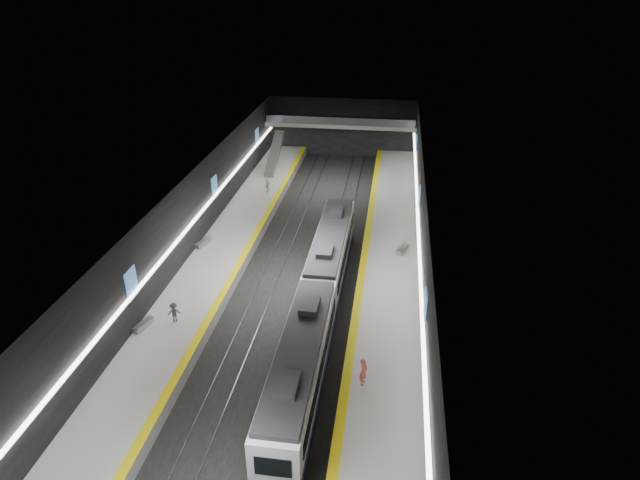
% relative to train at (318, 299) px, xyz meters
% --- Properties ---
extents(ground, '(70.00, 70.00, 0.00)m').
position_rel_train_xyz_m(ground, '(-2.50, 4.58, -2.20)').
color(ground, black).
rests_on(ground, ground).
extents(ceiling, '(20.00, 70.00, 0.04)m').
position_rel_train_xyz_m(ceiling, '(-2.50, 4.58, 5.80)').
color(ceiling, beige).
rests_on(ceiling, wall_left).
extents(wall_left, '(0.04, 70.00, 8.00)m').
position_rel_train_xyz_m(wall_left, '(-12.50, 4.58, 1.80)').
color(wall_left, black).
rests_on(wall_left, ground).
extents(wall_right, '(0.04, 70.00, 8.00)m').
position_rel_train_xyz_m(wall_right, '(7.50, 4.58, 1.80)').
color(wall_right, black).
rests_on(wall_right, ground).
extents(wall_back, '(20.00, 0.04, 8.00)m').
position_rel_train_xyz_m(wall_back, '(-2.50, 39.58, 1.80)').
color(wall_back, black).
rests_on(wall_back, ground).
extents(platform_left, '(5.00, 70.00, 1.00)m').
position_rel_train_xyz_m(platform_left, '(-10.00, 4.58, -1.70)').
color(platform_left, slate).
rests_on(platform_left, ground).
extents(tile_surface_left, '(5.00, 70.00, 0.02)m').
position_rel_train_xyz_m(tile_surface_left, '(-10.00, 4.58, -1.19)').
color(tile_surface_left, '#ADADA7').
rests_on(tile_surface_left, platform_left).
extents(tactile_strip_left, '(0.60, 70.00, 0.02)m').
position_rel_train_xyz_m(tactile_strip_left, '(-7.80, 4.58, -1.18)').
color(tactile_strip_left, yellow).
rests_on(tactile_strip_left, platform_left).
extents(platform_right, '(5.00, 70.00, 1.00)m').
position_rel_train_xyz_m(platform_right, '(5.00, 4.58, -1.70)').
color(platform_right, slate).
rests_on(platform_right, ground).
extents(tile_surface_right, '(5.00, 70.00, 0.02)m').
position_rel_train_xyz_m(tile_surface_right, '(5.00, 4.58, -1.19)').
color(tile_surface_right, '#ADADA7').
rests_on(tile_surface_right, platform_right).
extents(tactile_strip_right, '(0.60, 70.00, 0.02)m').
position_rel_train_xyz_m(tactile_strip_right, '(2.80, 4.58, -1.18)').
color(tactile_strip_right, yellow).
rests_on(tactile_strip_right, platform_right).
extents(rails, '(6.52, 70.00, 0.12)m').
position_rel_train_xyz_m(rails, '(-2.50, 4.58, -2.14)').
color(rails, gray).
rests_on(rails, ground).
extents(train, '(2.69, 30.04, 3.60)m').
position_rel_train_xyz_m(train, '(0.00, 0.00, 0.00)').
color(train, '#0E1834').
rests_on(train, ground).
extents(ad_posters, '(19.94, 53.50, 2.20)m').
position_rel_train_xyz_m(ad_posters, '(-2.50, 5.58, 2.30)').
color(ad_posters, '#3E71BA').
rests_on(ad_posters, wall_left).
extents(cove_light_left, '(0.25, 68.60, 0.12)m').
position_rel_train_xyz_m(cove_light_left, '(-12.30, 4.58, 1.60)').
color(cove_light_left, white).
rests_on(cove_light_left, wall_left).
extents(cove_light_right, '(0.25, 68.60, 0.12)m').
position_rel_train_xyz_m(cove_light_right, '(7.30, 4.58, 1.60)').
color(cove_light_right, white).
rests_on(cove_light_right, wall_right).
extents(mezzanine_bridge, '(20.00, 3.00, 1.50)m').
position_rel_train_xyz_m(mezzanine_bridge, '(-2.50, 37.51, 2.84)').
color(mezzanine_bridge, gray).
rests_on(mezzanine_bridge, wall_left).
extents(escalator, '(1.20, 7.50, 3.92)m').
position_rel_train_xyz_m(escalator, '(-10.00, 30.58, 0.70)').
color(escalator, '#99999E').
rests_on(escalator, platform_left).
extents(bench_left_near, '(0.97, 1.83, 0.43)m').
position_rel_train_xyz_m(bench_left_near, '(-12.00, -3.63, -0.98)').
color(bench_left_near, '#99999E').
rests_on(bench_left_near, platform_left).
extents(bench_left_far, '(1.05, 1.90, 0.45)m').
position_rel_train_xyz_m(bench_left_far, '(-12.00, 8.99, -0.97)').
color(bench_left_far, '#99999E').
rests_on(bench_left_far, platform_left).
extents(bench_right_far, '(1.17, 1.98, 0.47)m').
position_rel_train_xyz_m(bench_right_far, '(6.10, 10.37, -0.96)').
color(bench_right_far, '#99999E').
rests_on(bench_right_far, platform_right).
extents(passenger_right_a, '(0.59, 0.77, 1.88)m').
position_rel_train_xyz_m(passenger_right_a, '(3.84, -7.11, -0.26)').
color(passenger_right_a, '#D3554E').
rests_on(passenger_right_a, platform_right).
extents(passenger_left_a, '(0.59, 0.99, 1.59)m').
position_rel_train_xyz_m(passenger_left_a, '(-9.08, 22.40, -0.40)').
color(passenger_left_a, silver).
rests_on(passenger_left_a, platform_left).
extents(passenger_left_b, '(1.12, 0.83, 1.54)m').
position_rel_train_xyz_m(passenger_left_b, '(-10.04, -2.59, -0.43)').
color(passenger_left_b, '#3E3E45').
rests_on(passenger_left_b, platform_left).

